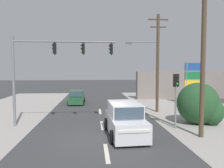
{
  "coord_description": "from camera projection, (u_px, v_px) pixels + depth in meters",
  "views": [
    {
      "loc": [
        -0.59,
        -11.81,
        3.82
      ],
      "look_at": [
        0.76,
        4.0,
        2.79
      ],
      "focal_mm": 35.0,
      "sensor_mm": 36.0,
      "label": 1
    }
  ],
  "objects": [
    {
      "name": "roadside_bush",
      "position": [
        200.0,
        105.0,
        15.31
      ],
      "size": [
        3.09,
        2.65,
        2.93
      ],
      "color": "#234C28",
      "rests_on": "ground"
    },
    {
      "name": "lane_dash_mid",
      "position": [
        102.0,
        125.0,
        15.02
      ],
      "size": [
        0.2,
        2.4,
        0.01
      ],
      "primitive_type": "cube",
      "color": "silver",
      "rests_on": "ground"
    },
    {
      "name": "lane_dash_far",
      "position": [
        100.0,
        111.0,
        19.99
      ],
      "size": [
        0.2,
        2.4,
        0.01
      ],
      "primitive_type": "cube",
      "color": "silver",
      "rests_on": "ground"
    },
    {
      "name": "suv_oncoming_near",
      "position": [
        125.0,
        120.0,
        12.78
      ],
      "size": [
        2.24,
        4.62,
        1.9
      ],
      "color": "silver",
      "rests_on": "ground"
    },
    {
      "name": "pedestal_signal_right_kerb",
      "position": [
        176.0,
        92.0,
        14.08
      ],
      "size": [
        0.44,
        0.31,
        3.56
      ],
      "color": "slate",
      "rests_on": "ground"
    },
    {
      "name": "ground_plane",
      "position": [
        104.0,
        139.0,
        12.04
      ],
      "size": [
        140.0,
        140.0,
        0.0
      ],
      "primitive_type": "plane",
      "color": "#3A3A3D"
    },
    {
      "name": "lane_dash_near",
      "position": [
        107.0,
        153.0,
        10.05
      ],
      "size": [
        0.2,
        2.4,
        0.01
      ],
      "primitive_type": "cube",
      "color": "silver",
      "rests_on": "ground"
    },
    {
      "name": "utility_pole_midground_right",
      "position": [
        156.0,
        60.0,
        19.44
      ],
      "size": [
        3.78,
        0.47,
        8.69
      ],
      "color": "#4C3D2B",
      "rests_on": "ground"
    },
    {
      "name": "hatchback_oncoming_mid",
      "position": [
        77.0,
        98.0,
        24.47
      ],
      "size": [
        1.79,
        3.64,
        1.53
      ],
      "color": "#235633",
      "rests_on": "ground"
    },
    {
      "name": "shopfront_wall_far",
      "position": [
        181.0,
        85.0,
        28.76
      ],
      "size": [
        12.0,
        1.0,
        3.6
      ],
      "primitive_type": "cube",
      "color": "gray",
      "rests_on": "ground"
    },
    {
      "name": "shopping_plaza_sign",
      "position": [
        194.0,
        77.0,
        24.04
      ],
      "size": [
        2.1,
        0.16,
        4.6
      ],
      "color": "slate",
      "rests_on": "ground"
    },
    {
      "name": "traffic_signal_mast",
      "position": [
        50.0,
        62.0,
        14.61
      ],
      "size": [
        6.89,
        0.45,
        6.0
      ],
      "color": "slate",
      "rests_on": "ground"
    },
    {
      "name": "utility_pole_foreground_right",
      "position": [
        202.0,
        33.0,
        12.0
      ],
      "size": [
        3.78,
        0.59,
        10.98
      ],
      "color": "#4C3D2B",
      "rests_on": "ground"
    }
  ]
}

